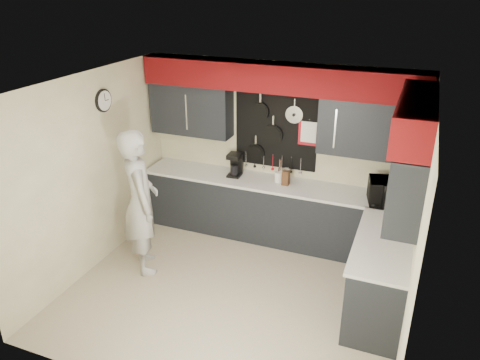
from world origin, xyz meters
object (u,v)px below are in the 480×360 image
at_px(coffee_maker, 235,164).
at_px(person, 140,202).
at_px(knife_block, 286,178).
at_px(microwave, 392,192).
at_px(utensil_crock, 279,177).

bearing_deg(coffee_maker, person, -120.85).
distance_m(knife_block, person, 2.06).
xyz_separation_m(microwave, person, (-3.01, -1.27, -0.11)).
height_order(microwave, utensil_crock, microwave).
relative_size(knife_block, utensil_crock, 1.39).
relative_size(coffee_maker, person, 0.18).
bearing_deg(person, knife_block, -89.56).
height_order(coffee_maker, person, person).
bearing_deg(microwave, coffee_maker, 163.38).
xyz_separation_m(microwave, coffee_maker, (-2.26, 0.14, 0.01)).
distance_m(microwave, coffee_maker, 2.26).
relative_size(utensil_crock, person, 0.08).
xyz_separation_m(knife_block, coffee_maker, (-0.80, 0.06, 0.07)).
bearing_deg(knife_block, microwave, -1.82).
xyz_separation_m(utensil_crock, coffee_maker, (-0.67, -0.00, 0.10)).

